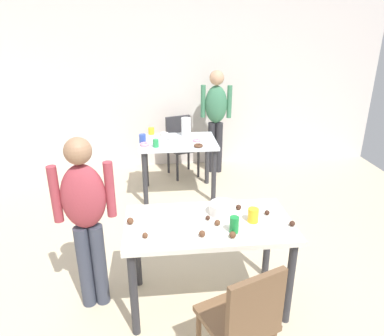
{
  "coord_description": "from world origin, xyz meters",
  "views": [
    {
      "loc": [
        -0.3,
        -2.31,
        2.13
      ],
      "look_at": [
        0.01,
        0.71,
        0.9
      ],
      "focal_mm": 33.36,
      "sensor_mm": 36.0,
      "label": 1
    }
  ],
  "objects_px": {
    "chair_far_table": "(181,142)",
    "chair_near_table": "(244,318)",
    "person_girl_near": "(86,212)",
    "pitcher_far": "(186,127)",
    "soda_can": "(234,225)",
    "person_adult_far": "(216,113)",
    "mixing_bowl": "(222,209)",
    "dining_table_far": "(178,149)",
    "dining_table_near": "(209,234)"
  },
  "relations": [
    {
      "from": "mixing_bowl",
      "to": "dining_table_near",
      "type": "bearing_deg",
      "value": -136.89
    },
    {
      "from": "soda_can",
      "to": "pitcher_far",
      "type": "relative_size",
      "value": 0.51
    },
    {
      "from": "dining_table_far",
      "to": "chair_far_table",
      "type": "height_order",
      "value": "chair_far_table"
    },
    {
      "from": "dining_table_near",
      "to": "person_adult_far",
      "type": "height_order",
      "value": "person_adult_far"
    },
    {
      "from": "person_adult_far",
      "to": "person_girl_near",
      "type": "bearing_deg",
      "value": -117.85
    },
    {
      "from": "soda_can",
      "to": "pitcher_far",
      "type": "bearing_deg",
      "value": 93.11
    },
    {
      "from": "chair_near_table",
      "to": "dining_table_far",
      "type": "bearing_deg",
      "value": 94.38
    },
    {
      "from": "person_adult_far",
      "to": "mixing_bowl",
      "type": "distance_m",
      "value": 2.69
    },
    {
      "from": "dining_table_near",
      "to": "mixing_bowl",
      "type": "relative_size",
      "value": 6.06
    },
    {
      "from": "pitcher_far",
      "to": "soda_can",
      "type": "bearing_deg",
      "value": -86.89
    },
    {
      "from": "soda_can",
      "to": "chair_far_table",
      "type": "bearing_deg",
      "value": 93.27
    },
    {
      "from": "dining_table_near",
      "to": "soda_can",
      "type": "xyz_separation_m",
      "value": [
        0.16,
        -0.16,
        0.17
      ]
    },
    {
      "from": "chair_near_table",
      "to": "chair_far_table",
      "type": "relative_size",
      "value": 1.0
    },
    {
      "from": "chair_near_table",
      "to": "chair_far_table",
      "type": "distance_m",
      "value": 3.46
    },
    {
      "from": "person_girl_near",
      "to": "pitcher_far",
      "type": "distance_m",
      "value": 2.36
    },
    {
      "from": "chair_far_table",
      "to": "pitcher_far",
      "type": "distance_m",
      "value": 0.63
    },
    {
      "from": "dining_table_near",
      "to": "chair_far_table",
      "type": "distance_m",
      "value": 2.76
    },
    {
      "from": "dining_table_near",
      "to": "chair_near_table",
      "type": "relative_size",
      "value": 1.45
    },
    {
      "from": "chair_far_table",
      "to": "mixing_bowl",
      "type": "relative_size",
      "value": 4.19
    },
    {
      "from": "chair_near_table",
      "to": "mixing_bowl",
      "type": "distance_m",
      "value": 0.87
    },
    {
      "from": "dining_table_far",
      "to": "person_girl_near",
      "type": "bearing_deg",
      "value": -112.41
    },
    {
      "from": "chair_far_table",
      "to": "pitcher_far",
      "type": "relative_size",
      "value": 3.62
    },
    {
      "from": "soda_can",
      "to": "pitcher_far",
      "type": "distance_m",
      "value": 2.41
    },
    {
      "from": "chair_far_table",
      "to": "person_adult_far",
      "type": "height_order",
      "value": "person_adult_far"
    },
    {
      "from": "chair_far_table",
      "to": "mixing_bowl",
      "type": "bearing_deg",
      "value": -87.11
    },
    {
      "from": "chair_near_table",
      "to": "person_adult_far",
      "type": "bearing_deg",
      "value": 83.41
    },
    {
      "from": "person_adult_far",
      "to": "mixing_bowl",
      "type": "xyz_separation_m",
      "value": [
        -0.39,
        -2.66,
        -0.12
      ]
    },
    {
      "from": "chair_near_table",
      "to": "person_girl_near",
      "type": "relative_size",
      "value": 0.61
    },
    {
      "from": "person_adult_far",
      "to": "dining_table_near",
      "type": "bearing_deg",
      "value": -100.48
    },
    {
      "from": "dining_table_far",
      "to": "pitcher_far",
      "type": "relative_size",
      "value": 4.06
    },
    {
      "from": "person_adult_far",
      "to": "pitcher_far",
      "type": "xyz_separation_m",
      "value": [
        -0.49,
        -0.52,
        -0.05
      ]
    },
    {
      "from": "chair_near_table",
      "to": "person_adult_far",
      "type": "distance_m",
      "value": 3.52
    },
    {
      "from": "dining_table_far",
      "to": "mixing_bowl",
      "type": "distance_m",
      "value": 1.95
    },
    {
      "from": "mixing_bowl",
      "to": "dining_table_far",
      "type": "bearing_deg",
      "value": 96.61
    },
    {
      "from": "mixing_bowl",
      "to": "pitcher_far",
      "type": "relative_size",
      "value": 0.86
    },
    {
      "from": "chair_near_table",
      "to": "soda_can",
      "type": "relative_size",
      "value": 7.13
    },
    {
      "from": "person_girl_near",
      "to": "soda_can",
      "type": "relative_size",
      "value": 11.62
    },
    {
      "from": "dining_table_far",
      "to": "chair_near_table",
      "type": "distance_m",
      "value": 2.76
    },
    {
      "from": "chair_near_table",
      "to": "person_adult_far",
      "type": "xyz_separation_m",
      "value": [
        0.4,
        3.47,
        0.42
      ]
    },
    {
      "from": "chair_near_table",
      "to": "person_girl_near",
      "type": "bearing_deg",
      "value": 142.52
    },
    {
      "from": "chair_near_table",
      "to": "soda_can",
      "type": "height_order",
      "value": "soda_can"
    },
    {
      "from": "person_adult_far",
      "to": "mixing_bowl",
      "type": "bearing_deg",
      "value": -98.32
    },
    {
      "from": "chair_far_table",
      "to": "chair_near_table",
      "type": "bearing_deg",
      "value": -88.01
    },
    {
      "from": "dining_table_near",
      "to": "dining_table_far",
      "type": "relative_size",
      "value": 1.29
    },
    {
      "from": "dining_table_near",
      "to": "soda_can",
      "type": "bearing_deg",
      "value": -44.75
    },
    {
      "from": "person_girl_near",
      "to": "person_adult_far",
      "type": "height_order",
      "value": "person_adult_far"
    },
    {
      "from": "person_adult_far",
      "to": "soda_can",
      "type": "xyz_separation_m",
      "value": [
        -0.36,
        -2.93,
        -0.11
      ]
    },
    {
      "from": "chair_far_table",
      "to": "person_adult_far",
      "type": "bearing_deg",
      "value": 2.28
    },
    {
      "from": "dining_table_near",
      "to": "person_girl_near",
      "type": "height_order",
      "value": "person_girl_near"
    },
    {
      "from": "dining_table_far",
      "to": "person_adult_far",
      "type": "xyz_separation_m",
      "value": [
        0.61,
        0.73,
        0.29
      ]
    }
  ]
}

